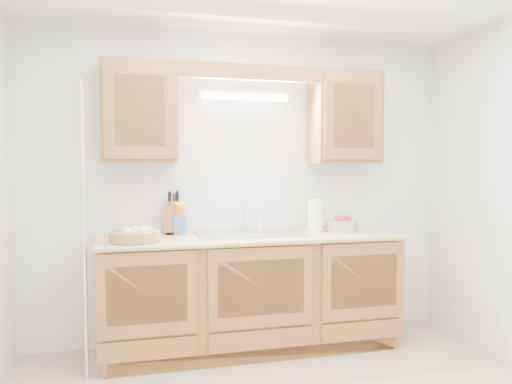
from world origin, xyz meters
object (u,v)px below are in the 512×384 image
object	(u,v)px
paper_towel	(316,216)
apple_bowl	(341,224)
knife_block	(174,218)
fruit_basket	(135,235)

from	to	relation	value
paper_towel	apple_bowl	size ratio (longest dim) A/B	1.16
paper_towel	apple_bowl	xyz separation A→B (m)	(0.21, -0.04, -0.07)
apple_bowl	knife_block	bearing A→B (deg)	170.90
knife_block	paper_towel	xyz separation A→B (m)	(1.12, -0.17, 0.00)
fruit_basket	apple_bowl	size ratio (longest dim) A/B	1.65
knife_block	apple_bowl	xyz separation A→B (m)	(1.32, -0.21, -0.07)
paper_towel	knife_block	bearing A→B (deg)	171.40
fruit_basket	paper_towel	distance (m)	1.43
knife_block	paper_towel	size ratio (longest dim) A/B	1.14
apple_bowl	paper_towel	bearing A→B (deg)	168.23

